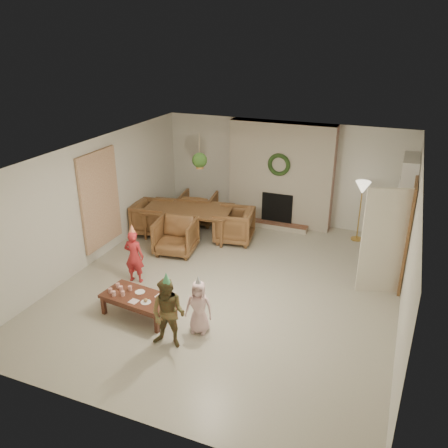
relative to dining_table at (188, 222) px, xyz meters
The scene contains 56 objects.
floor 2.45m from the dining_table, 44.67° to the right, with size 7.00×7.00×0.00m, color #B7B29E.
ceiling 3.24m from the dining_table, 44.67° to the right, with size 7.00×7.00×0.00m, color white.
wall_back 2.65m from the dining_table, 46.09° to the left, with size 7.00×7.00×0.00m, color silver.
wall_front 5.56m from the dining_table, 71.65° to the right, with size 7.00×7.00×0.00m, color silver.
wall_left 2.31m from the dining_table, 126.73° to the right, with size 7.00×7.00×0.00m, color silver.
wall_right 5.11m from the dining_table, 19.85° to the right, with size 7.00×7.00×0.00m, color silver.
fireplace_mass 2.52m from the dining_table, 42.71° to the left, with size 2.50×0.40×2.50m, color #5A1918.
fireplace_hearth 2.15m from the dining_table, 35.76° to the left, with size 1.60×0.30×0.12m, color #5E2B19.
fireplace_firebox 2.23m from the dining_table, 39.31° to the left, with size 0.75×0.12×0.75m, color black.
fireplace_wreath 2.51m from the dining_table, 38.30° to the left, with size 0.54×0.54×0.10m, color #1D3815.
floor_lamp_base 3.90m from the dining_table, 19.43° to the left, with size 0.26×0.26×0.03m, color gold.
floor_lamp_post 3.90m from the dining_table, 19.43° to the left, with size 0.03×0.03×1.25m, color gold.
floor_lamp_shade 3.99m from the dining_table, 19.43° to the left, with size 0.33×0.33×0.28m, color beige.
bookshelf_carcass 4.67m from the dining_table, ahead, with size 0.30×1.00×2.20m, color white.
bookshelf_shelf_a 4.59m from the dining_table, ahead, with size 0.30×0.92×0.03m, color white.
bookshelf_shelf_b 4.61m from the dining_table, ahead, with size 0.30×0.92×0.03m, color white.
bookshelf_shelf_c 4.67m from the dining_table, ahead, with size 0.30×0.92×0.03m, color white.
bookshelf_shelf_d 4.77m from the dining_table, ahead, with size 0.30×0.92×0.03m, color white.
books_row_lower 4.55m from the dining_table, ahead, with size 0.20×0.40×0.24m, color #A71E2F.
books_row_mid 4.62m from the dining_table, ahead, with size 0.20×0.44×0.24m, color #234D81.
books_row_upper 4.67m from the dining_table, ahead, with size 0.20×0.36×0.22m, color #A19322.
door_frame 4.76m from the dining_table, ahead, with size 0.05×0.86×2.04m, color brown.
door_leaf 4.44m from the dining_table, 11.63° to the right, with size 0.05×0.80×2.00m, color beige.
curtain_panel 2.15m from the dining_table, 129.31° to the right, with size 0.06×1.20×2.00m, color beige.
dining_table is the anchor object (origin of this frame).
dining_chair_near 0.87m from the dining_table, 81.29° to the right, with size 0.82×0.84×0.77m, color brown.
dining_chair_far 0.87m from the dining_table, 98.71° to the left, with size 0.82×0.84×0.77m, color brown.
dining_chair_left 0.87m from the dining_table, behind, with size 0.82×0.84×0.77m, color brown.
dining_chair_right 1.09m from the dining_table, ahead, with size 0.82×0.84×0.77m, color brown.
hanging_plant_cord 1.86m from the dining_table, 25.83° to the right, with size 0.01×0.01×0.70m, color tan.
hanging_plant_pot 1.53m from the dining_table, 25.83° to the right, with size 0.16×0.16×0.12m, color #9E6833.
hanging_plant_foliage 1.64m from the dining_table, 25.83° to the right, with size 0.32×0.32×0.32m, color #234416.
coffee_table_top 3.28m from the dining_table, 78.51° to the right, with size 1.22×0.61×0.06m, color #582C1D.
coffee_table_apron 3.28m from the dining_table, 78.51° to the right, with size 1.13×0.52×0.08m, color #582C1D.
coffee_leg_fl 3.40m from the dining_table, 88.74° to the right, with size 0.07×0.07×0.32m, color #582C1D.
coffee_leg_fr 3.72m from the dining_table, 71.56° to the right, with size 0.07×0.07×0.32m, color #582C1D.
coffee_leg_bl 2.91m from the dining_table, 87.41° to the right, with size 0.07×0.07×0.32m, color #582C1D.
coffee_leg_br 3.27m from the dining_table, 67.88° to the right, with size 0.07×0.07×0.32m, color #582C1D.
cup_a 3.30m from the dining_table, 87.04° to the right, with size 0.07×0.07×0.08m, color white.
cup_b 3.12m from the dining_table, 86.47° to the right, with size 0.07×0.07×0.08m, color white.
cup_c 3.37m from the dining_table, 85.28° to the right, with size 0.07×0.07×0.08m, color white.
cup_d 3.19m from the dining_table, 84.62° to the right, with size 0.07×0.07×0.08m, color white.
cup_e 3.32m from the dining_table, 82.81° to the right, with size 0.07×0.07×0.08m, color white.
cup_f 3.14m from the dining_table, 81.99° to the right, with size 0.07×0.07×0.08m, color white.
plate_a 3.16m from the dining_table, 78.69° to the right, with size 0.17×0.17×0.01m, color white.
plate_b 3.44m from the dining_table, 75.29° to the right, with size 0.17×0.17×0.01m, color white.
plate_c 3.35m from the dining_table, 71.13° to the right, with size 0.17×0.17×0.01m, color white.
food_scoop 3.44m from the dining_table, 75.29° to the right, with size 0.07×0.07×0.07m, color tan.
napkin_left 3.45m from the dining_table, 78.64° to the right, with size 0.14×0.14×0.01m, color beige.
napkin_right 3.24m from the dining_table, 72.05° to the right, with size 0.14×0.14×0.01m, color beige.
child_red 2.24m from the dining_table, 90.59° to the right, with size 0.38×0.25×1.05m, color red.
party_hat_red 2.36m from the dining_table, 90.59° to the right, with size 0.14×0.14×0.20m, color #EFC44F.
child_plaid 4.03m from the dining_table, 67.93° to the right, with size 0.55×0.43×1.13m, color brown.
party_hat_plaid 4.10m from the dining_table, 67.93° to the right, with size 0.13×0.13×0.18m, color #4BB06C.
child_pink 3.69m from the dining_table, 61.16° to the right, with size 0.44×0.28×0.89m, color #FAC8CA.
party_hat_pink 3.74m from the dining_table, 61.16° to the right, with size 0.12×0.12×0.16m, color #B8BABF.
Camera 1 is at (2.73, -7.07, 4.47)m, focal length 36.97 mm.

